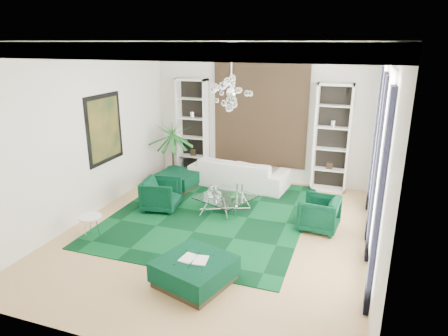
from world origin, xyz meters
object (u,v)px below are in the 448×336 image
at_px(armchair_right, 319,214).
at_px(palm, 172,143).
at_px(side_table, 91,227).
at_px(sofa, 239,172).
at_px(coffee_table, 225,204).
at_px(ottoman_side, 179,180).
at_px(armchair_left, 161,194).
at_px(ottoman_front, 195,271).

bearing_deg(armchair_right, palm, -108.21).
xyz_separation_m(side_table, palm, (-0.00, 3.77, 0.84)).
distance_m(sofa, side_table, 4.30).
distance_m(armchair_right, coffee_table, 2.16).
bearing_deg(ottoman_side, sofa, 23.28).
bearing_deg(armchair_right, ottoman_side, -103.33).
distance_m(armchair_left, ottoman_side, 1.50).
relative_size(armchair_right, side_table, 1.71).
bearing_deg(armchair_left, side_table, 149.55).
distance_m(side_table, palm, 3.86).
height_order(armchair_right, ottoman_side, armchair_right).
bearing_deg(armchair_right, coffee_table, -89.85).
bearing_deg(ottoman_side, coffee_table, -33.21).
bearing_deg(armchair_right, side_table, -60.85).
bearing_deg(sofa, coffee_table, 103.16).
xyz_separation_m(sofa, ottoman_side, (-1.50, -0.65, -0.17)).
height_order(armchair_left, coffee_table, armchair_left).
distance_m(ottoman_front, side_table, 2.73).
bearing_deg(armchair_left, sofa, -39.22).
bearing_deg(palm, coffee_table, -38.28).
relative_size(sofa, ottoman_front, 2.44).
bearing_deg(ottoman_side, ottoman_front, -61.37).
height_order(coffee_table, ottoman_front, ottoman_front).
height_order(armchair_right, palm, palm).
relative_size(side_table, palm, 0.22).
relative_size(armchair_right, ottoman_side, 0.82).
height_order(side_table, palm, palm).
bearing_deg(armchair_right, sofa, -124.24).
xyz_separation_m(coffee_table, side_table, (-2.15, -2.07, 0.03)).
bearing_deg(palm, sofa, 2.14).
bearing_deg(palm, armchair_left, -71.45).
relative_size(sofa, armchair_left, 3.24).
bearing_deg(ottoman_front, sofa, 98.36).
distance_m(coffee_table, side_table, 2.98).
relative_size(coffee_table, side_table, 2.44).
relative_size(armchair_right, coffee_table, 0.70).
height_order(armchair_right, coffee_table, armchair_right).
height_order(ottoman_side, palm, palm).
relative_size(ottoman_front, side_table, 2.35).
distance_m(sofa, ottoman_side, 1.64).
relative_size(armchair_left, side_table, 1.77).
height_order(sofa, ottoman_front, sofa).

